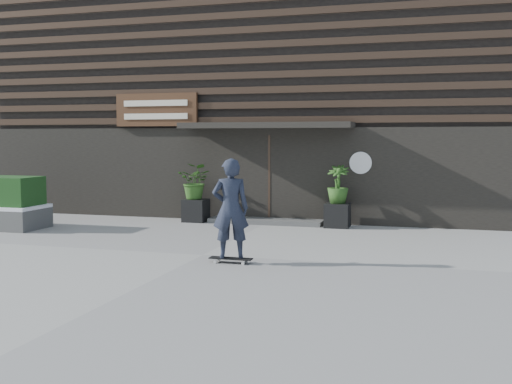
% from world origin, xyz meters
% --- Properties ---
extents(ground, '(80.00, 80.00, 0.00)m').
position_xyz_m(ground, '(0.00, 0.00, 0.00)').
color(ground, '#9A9892').
rests_on(ground, ground).
extents(entrance_step, '(3.00, 0.80, 0.12)m').
position_xyz_m(entrance_step, '(0.00, 4.60, 0.06)').
color(entrance_step, '#494947').
rests_on(entrance_step, ground).
extents(planter_pot_left, '(0.60, 0.60, 0.60)m').
position_xyz_m(planter_pot_left, '(-1.90, 4.40, 0.30)').
color(planter_pot_left, black).
rests_on(planter_pot_left, ground).
extents(bamboo_left, '(0.86, 0.75, 0.96)m').
position_xyz_m(bamboo_left, '(-1.90, 4.40, 1.08)').
color(bamboo_left, '#2D591E').
rests_on(bamboo_left, planter_pot_left).
extents(planter_pot_right, '(0.60, 0.60, 0.60)m').
position_xyz_m(planter_pot_right, '(1.90, 4.40, 0.30)').
color(planter_pot_right, black).
rests_on(planter_pot_right, ground).
extents(bamboo_right, '(0.54, 0.54, 0.96)m').
position_xyz_m(bamboo_right, '(1.90, 4.40, 1.08)').
color(bamboo_right, '#2D591E').
rests_on(bamboo_right, planter_pot_right).
extents(building, '(18.00, 11.00, 8.00)m').
position_xyz_m(building, '(-0.00, 9.96, 3.99)').
color(building, black).
rests_on(building, ground).
extents(skateboarder, '(0.78, 0.62, 1.87)m').
position_xyz_m(skateboarder, '(0.76, -0.58, 0.98)').
color(skateboarder, black).
rests_on(skateboarder, ground).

